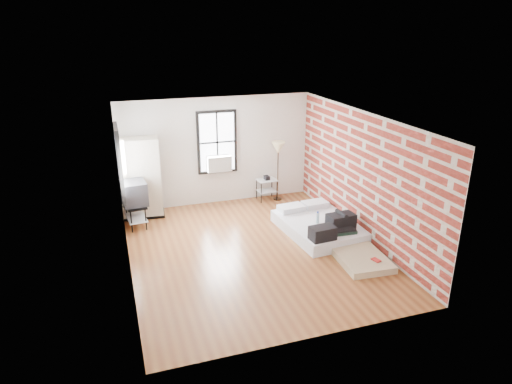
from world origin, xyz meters
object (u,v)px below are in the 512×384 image
object	(u,v)px
wardrobe	(141,178)
tv_stand	(134,194)
mattress_main	(320,225)
side_table	(267,184)
mattress_bare	(352,248)
floor_lamp	(278,151)

from	to	relation	value
wardrobe	tv_stand	world-z (taller)	wardrobe
mattress_main	tv_stand	distance (m)	4.35
mattress_main	tv_stand	size ratio (longest dim) A/B	1.99
side_table	mattress_bare	bearing A→B (deg)	-79.21
mattress_main	tv_stand	world-z (taller)	tv_stand
mattress_bare	wardrobe	xyz separation A→B (m)	(-3.94, 3.39, 0.87)
mattress_main	side_table	bearing A→B (deg)	96.48
wardrobe	side_table	distance (m)	3.32
mattress_bare	floor_lamp	distance (m)	3.63
mattress_main	side_table	size ratio (longest dim) A/B	3.25
floor_lamp	mattress_main	bearing A→B (deg)	-85.55
mattress_bare	tv_stand	xyz separation A→B (m)	(-4.15, 2.80, 0.68)
mattress_bare	wardrobe	world-z (taller)	wardrobe
floor_lamp	tv_stand	distance (m)	3.87
wardrobe	floor_lamp	distance (m)	3.59
mattress_main	side_table	xyz separation A→B (m)	(-0.47, 2.36, 0.27)
mattress_bare	tv_stand	bearing A→B (deg)	149.92
mattress_main	floor_lamp	distance (m)	2.59
side_table	tv_stand	size ratio (longest dim) A/B	0.61
mattress_bare	tv_stand	size ratio (longest dim) A/B	1.63
mattress_bare	wardrobe	bearing A→B (deg)	143.20
mattress_main	floor_lamp	world-z (taller)	floor_lamp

